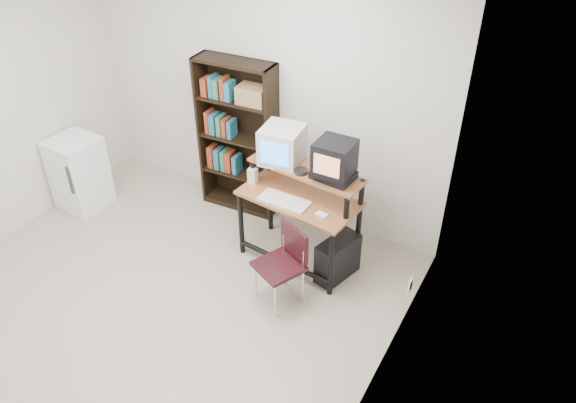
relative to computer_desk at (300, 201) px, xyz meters
The scene contains 18 objects.
floor 1.70m from the computer_desk, 121.73° to the right, with size 4.00×4.00×0.01m, color #B3A894.
ceiling 2.48m from the computer_desk, 121.73° to the right, with size 4.00×4.00×0.01m, color white.
back_wall 1.23m from the computer_desk, 140.61° to the left, with size 4.00×0.01×2.60m, color silver.
right_wall 1.88m from the computer_desk, 48.35° to the right, with size 0.01×4.00×2.60m, color silver.
computer_desk is the anchor object (origin of this frame).
crt_monitor 0.55m from the computer_desk, 153.47° to the left, with size 0.40×0.41×0.34m.
vcr 0.45m from the computer_desk, 13.64° to the left, with size 0.36×0.26×0.08m, color black.
crt_tv 0.61m from the computer_desk, 10.68° to the left, with size 0.32×0.32×0.30m.
cd_spindle 0.32m from the computer_desk, 50.13° to the left, with size 0.12×0.12×0.05m, color #26262B.
keyboard 0.18m from the computer_desk, 119.59° to the right, with size 0.47×0.21×0.04m, color beige.
mousepad 0.34m from the computer_desk, 29.22° to the right, with size 0.22×0.18×0.01m, color black.
mouse 0.36m from the computer_desk, 30.24° to the right, with size 0.10×0.06×0.03m, color white.
desk_speaker 0.51m from the computer_desk, behind, with size 0.08×0.07×0.17m, color beige.
pc_tower 0.64m from the computer_desk, ahead, with size 0.20×0.45×0.42m, color black.
school_chair 0.61m from the computer_desk, 75.39° to the right, with size 0.49×0.49×0.74m.
bookshelf 1.15m from the computer_desk, 152.30° to the left, with size 0.85×0.32×1.68m.
mini_fridge 2.58m from the computer_desk, behind, with size 0.51×0.52×0.81m.
wall_outlet 1.24m from the computer_desk, ahead, with size 0.02×0.08×0.12m, color beige.
Camera 1 is at (2.78, -2.45, 3.64)m, focal length 35.00 mm.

